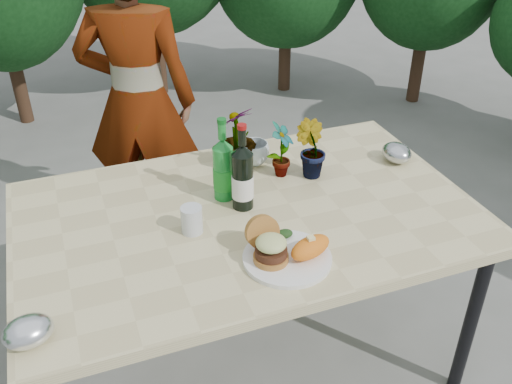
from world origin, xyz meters
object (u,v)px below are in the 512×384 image
object	(u,v)px
patio_table	(248,225)
person	(138,102)
wine_bottle	(243,178)
dinner_plate	(287,258)

from	to	relation	value
patio_table	person	size ratio (longest dim) A/B	1.03
wine_bottle	person	xyz separation A→B (m)	(-0.19, 1.00, -0.09)
dinner_plate	wine_bottle	world-z (taller)	wine_bottle
patio_table	person	xyz separation A→B (m)	(-0.19, 1.03, 0.08)
patio_table	dinner_plate	distance (m)	0.30
patio_table	wine_bottle	world-z (taller)	wine_bottle
patio_table	dinner_plate	size ratio (longest dim) A/B	5.71
dinner_plate	patio_table	bearing A→B (deg)	94.54
person	dinner_plate	bearing A→B (deg)	121.61
patio_table	person	world-z (taller)	person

